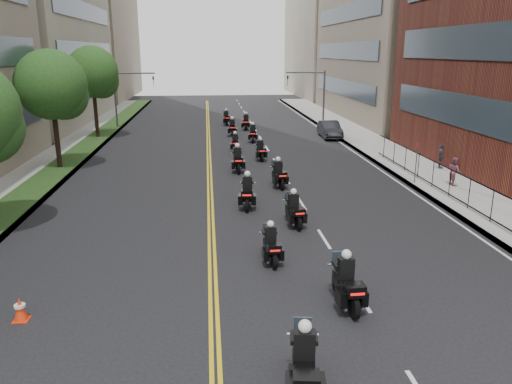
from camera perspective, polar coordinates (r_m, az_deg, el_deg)
The scene contains 26 objects.
sidewalk_right at distance 37.33m, azimuth 15.78°, elevation 3.74°, with size 4.00×90.00×0.15m, color gray.
sidewalk_left at distance 36.36m, azimuth -22.26°, elevation 2.83°, with size 4.00×90.00×0.15m, color gray.
grass_strip at distance 36.11m, azimuth -21.06°, elevation 3.03°, with size 2.00×90.00×0.04m, color #143613.
building_right_far at distance 90.15m, azimuth 9.76°, elevation 19.12°, with size 15.00×28.00×26.00m, color gray.
building_left_far at distance 89.55m, azimuth -19.86°, elevation 18.48°, with size 16.00×28.00×26.00m, color gray.
iron_fence at distance 25.32m, azimuth 24.24°, elevation -0.75°, with size 0.05×28.00×1.50m.
street_trees at distance 29.31m, azimuth -24.96°, elevation 9.72°, with size 4.40×38.40×7.98m.
traffic_signal_right at distance 52.32m, azimuth 6.75°, elevation 11.55°, with size 4.09×0.20×5.60m.
traffic_signal_left at distance 51.77m, azimuth -14.78°, elevation 11.11°, with size 4.09×0.20×5.60m.
motorcycle_0 at distance 11.85m, azimuth 5.53°, elevation -19.32°, with size 0.75×2.45×1.81m.
motorcycle_1 at distance 15.60m, azimuth 10.31°, elevation -10.37°, with size 0.57×2.42×1.78m.
motorcycle_2 at distance 18.45m, azimuth 1.72°, elevation -6.17°, with size 0.51×2.10×1.55m.
motorcycle_3 at distance 22.25m, azimuth 4.37°, elevation -2.18°, with size 0.64×2.25×1.66m.
motorcycle_4 at distance 24.70m, azimuth -0.99°, elevation -0.14°, with size 0.70×2.48×1.83m.
motorcycle_5 at distance 28.51m, azimuth 2.59°, elevation 1.95°, with size 0.66×2.34×1.73m.
motorcycle_6 at distance 32.15m, azimuth -2.12°, elevation 3.62°, with size 0.57×2.47×1.82m.
motorcycle_7 at distance 35.61m, azimuth 0.50°, elevation 4.72°, with size 0.53×2.22×1.64m.
motorcycle_8 at distance 38.72m, azimuth -2.39°, elevation 5.56°, with size 0.54×2.12×1.56m.
motorcycle_9 at distance 42.85m, azimuth -0.36°, elevation 6.64°, with size 0.64×2.28×1.68m.
motorcycle_10 at distance 46.10m, azimuth -2.73°, elevation 7.31°, with size 0.57×2.37×1.75m.
motorcycle_11 at distance 49.62m, azimuth -1.15°, elevation 7.93°, with size 0.71×2.36×1.75m.
motorcycle_12 at distance 52.88m, azimuth -3.41°, elevation 8.38°, with size 0.60×2.31×1.70m.
parked_sedan at distance 45.43m, azimuth 8.43°, elevation 7.08°, with size 1.55×4.44×1.46m, color black.
pedestrian_b at distance 30.43m, azimuth 21.72°, elevation 2.24°, with size 0.78×0.61×1.61m, color #8E4D5B.
pedestrian_c at distance 34.48m, azimuth 20.37°, elevation 3.84°, with size 0.93×0.39×1.58m, color #434149.
traffic_cone at distance 16.25m, azimuth -25.35°, elevation -12.02°, with size 0.43×0.43×0.71m.
Camera 1 is at (-1.49, -9.00, 7.53)m, focal length 35.00 mm.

